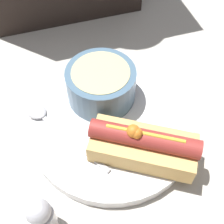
# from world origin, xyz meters

# --- Properties ---
(ground_plane) EXTENTS (4.00, 4.00, 0.00)m
(ground_plane) POSITION_xyz_m (0.00, 0.00, 0.00)
(ground_plane) COLOR #BCB7AD
(dinner_plate) EXTENTS (0.24, 0.24, 0.02)m
(dinner_plate) POSITION_xyz_m (0.00, 0.00, 0.01)
(dinner_plate) COLOR white
(dinner_plate) RESTS_ON ground_plane
(hot_dog) EXTENTS (0.15, 0.12, 0.06)m
(hot_dog) POSITION_xyz_m (0.02, -0.06, 0.04)
(hot_dog) COLOR #DBAD60
(hot_dog) RESTS_ON dinner_plate
(soup_bowl) EXTENTS (0.11, 0.11, 0.05)m
(soup_bowl) POSITION_xyz_m (-0.00, 0.06, 0.05)
(soup_bowl) COLOR slate
(soup_bowl) RESTS_ON dinner_plate
(spoon) EXTENTS (0.10, 0.16, 0.01)m
(spoon) POSITION_xyz_m (-0.09, 0.04, 0.02)
(spoon) COLOR #B7B7BC
(spoon) RESTS_ON dinner_plate
(salt_shaker) EXTENTS (0.03, 0.03, 0.07)m
(salt_shaker) POSITION_xyz_m (-0.12, -0.11, 0.03)
(salt_shaker) COLOR silver
(salt_shaker) RESTS_ON ground_plane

